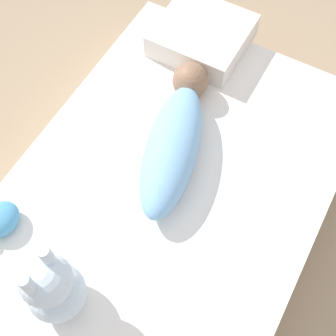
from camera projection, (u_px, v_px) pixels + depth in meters
The scene contains 6 objects.
ground_plane at pixel (165, 218), 1.73m from camera, with size 12.00×12.00×0.00m, color #9E8466.
bed_mattress at pixel (165, 206), 1.63m from camera, with size 1.47×0.98×0.23m.
swaddled_baby at pixel (175, 138), 1.55m from camera, with size 0.62×0.31×0.14m.
pillow at pixel (202, 36), 1.79m from camera, with size 0.32×0.33×0.10m.
bunny_plush at pixel (52, 288), 1.25m from camera, with size 0.17×0.17×0.35m.
turtle_plush at pixel (0, 220), 1.44m from camera, with size 0.15×0.11×0.07m.
Camera 1 is at (0.57, 0.33, 1.61)m, focal length 50.00 mm.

